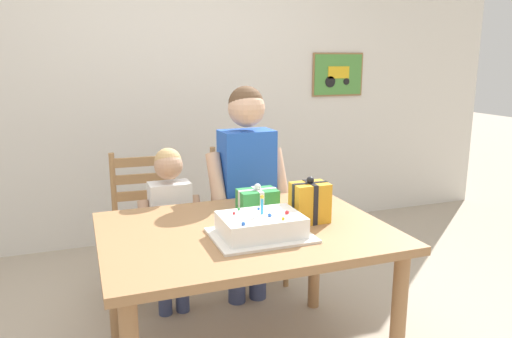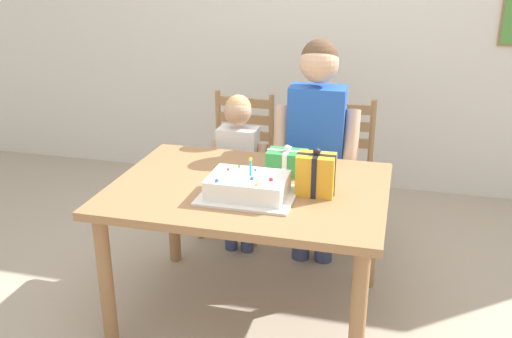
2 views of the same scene
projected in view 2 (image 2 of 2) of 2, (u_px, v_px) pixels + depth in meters
name	position (u px, v px, depth m)	size (l,w,h in m)	color
ground_plane	(250.00, 311.00, 3.06)	(20.00, 20.00, 0.00)	tan
back_wall	(317.00, 21.00, 4.38)	(6.40, 0.11, 2.60)	silver
dining_table	(249.00, 203.00, 2.83)	(1.34, 0.99, 0.72)	#9E7047
birthday_cake	(248.00, 187.00, 2.66)	(0.44, 0.34, 0.19)	white
gift_box_red_large	(287.00, 162.00, 2.94)	(0.21, 0.14, 0.15)	#2D8E42
gift_box_beside_cake	(316.00, 174.00, 2.67)	(0.18, 0.13, 0.23)	gold
chair_left	(238.00, 164.00, 3.82)	(0.44, 0.44, 0.92)	#A87A4C
chair_right	(339.00, 173.00, 3.67)	(0.44, 0.44, 0.92)	#A87A4C
child_older	(316.00, 133.00, 3.28)	(0.49, 0.28, 1.35)	#38426B
child_younger	(238.00, 160.00, 3.47)	(0.36, 0.21, 1.01)	#38426B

